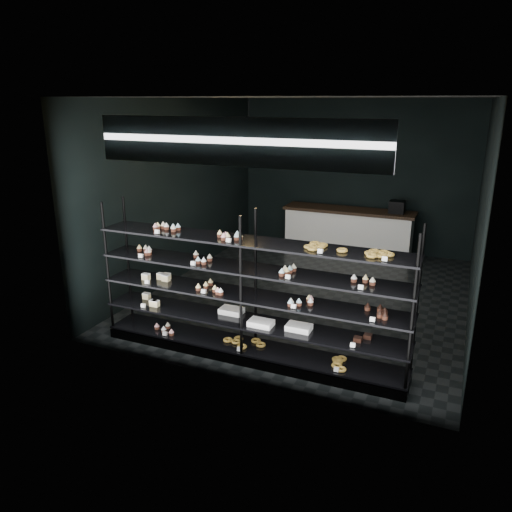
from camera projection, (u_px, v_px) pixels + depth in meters
name	position (u px, v px, depth m)	size (l,w,h in m)	color
room	(313.00, 201.00, 8.07)	(5.01, 6.01, 3.20)	black
display_shelf	(248.00, 312.00, 6.24)	(4.00, 0.50, 1.91)	black
signage	(233.00, 142.00, 5.16)	(3.30, 0.05, 0.50)	#0C0D40
pendant_lamp	(249.00, 151.00, 7.27)	(0.33, 0.33, 0.90)	black
service_counter	(349.00, 231.00, 10.57)	(2.72, 0.65, 1.23)	silver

